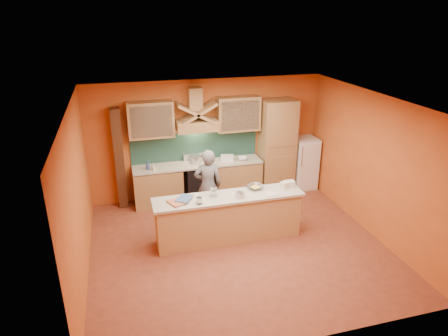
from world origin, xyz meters
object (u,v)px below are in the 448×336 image
object	(u,v)px
person	(208,186)
mixing_bowl	(255,187)
stove	(198,182)
kitchen_scale	(240,195)
fridge	(304,163)

from	to	relation	value
person	mixing_bowl	distance (m)	1.08
stove	mixing_bowl	bearing A→B (deg)	-65.11
stove	kitchen_scale	size ratio (longest dim) A/B	6.97
fridge	mixing_bowl	xyz separation A→B (m)	(-1.90, -1.72, 0.33)
stove	kitchen_scale	world-z (taller)	kitchen_scale
fridge	kitchen_scale	world-z (taller)	fridge
mixing_bowl	stove	bearing A→B (deg)	114.89
stove	fridge	size ratio (longest dim) A/B	0.69
stove	person	size ratio (longest dim) A/B	0.56
person	kitchen_scale	xyz separation A→B (m)	(0.38, -1.02, 0.20)
fridge	mixing_bowl	world-z (taller)	fridge
person	kitchen_scale	bearing A→B (deg)	118.94
kitchen_scale	person	bearing A→B (deg)	99.58
kitchen_scale	mixing_bowl	size ratio (longest dim) A/B	0.42
stove	mixing_bowl	xyz separation A→B (m)	(0.80, -1.72, 0.53)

